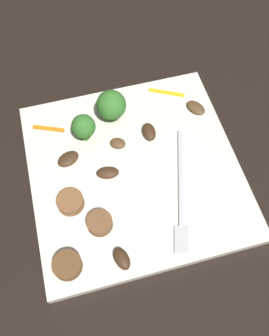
{
  "coord_description": "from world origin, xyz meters",
  "views": [
    {
      "loc": [
        0.22,
        -0.06,
        0.45
      ],
      "look_at": [
        0.0,
        0.0,
        0.02
      ],
      "focal_mm": 37.75,
      "sensor_mm": 36.0,
      "label": 1
    }
  ],
  "objects": [
    {
      "name": "ground_plane",
      "position": [
        0.0,
        0.0,
        0.0
      ],
      "size": [
        1.4,
        1.4,
        0.0
      ],
      "primitive_type": "plane",
      "color": "black"
    },
    {
      "name": "sausage_slice_1",
      "position": [
        0.07,
        -0.06,
        0.02
      ],
      "size": [
        0.04,
        0.04,
        0.02
      ],
      "primitive_type": "cylinder",
      "rotation": [
        0.0,
        0.0,
        1.83
      ],
      "color": "brown",
      "rests_on": "plate"
    },
    {
      "name": "broccoli_floret_0",
      "position": [
        -0.07,
        -0.06,
        0.05
      ],
      "size": [
        0.03,
        0.03,
        0.05
      ],
      "color": "#408630",
      "rests_on": "plate"
    },
    {
      "name": "pepper_strip_0",
      "position": [
        -0.09,
        -0.11,
        0.02
      ],
      "size": [
        0.02,
        0.05,
        0.0
      ],
      "primitive_type": "cube",
      "rotation": [
        0.0,
        0.0,
        4.32
      ],
      "color": "orange",
      "rests_on": "plate"
    },
    {
      "name": "mushroom_3",
      "position": [
        -0.04,
        -0.01,
        0.02
      ],
      "size": [
        0.03,
        0.03,
        0.01
      ],
      "primitive_type": "ellipsoid",
      "rotation": [
        0.0,
        0.0,
        4.2
      ],
      "color": "brown",
      "rests_on": "plate"
    },
    {
      "name": "mushroom_4",
      "position": [
        -0.07,
        0.12,
        0.02
      ],
      "size": [
        0.04,
        0.03,
        0.01
      ],
      "primitive_type": "ellipsoid",
      "rotation": [
        0.0,
        0.0,
        3.66
      ],
      "color": "brown",
      "rests_on": "plate"
    },
    {
      "name": "sausage_slice_2",
      "position": [
        0.03,
        -0.1,
        0.02
      ],
      "size": [
        0.05,
        0.05,
        0.01
      ],
      "primitive_type": "cylinder",
      "rotation": [
        0.0,
        0.0,
        0.47
      ],
      "color": "brown",
      "rests_on": "plate"
    },
    {
      "name": "sausage_slice_0",
      "position": [
        0.11,
        -0.11,
        0.02
      ],
      "size": [
        0.05,
        0.05,
        0.02
      ],
      "primitive_type": "cylinder",
      "rotation": [
        0.0,
        0.0,
        0.74
      ],
      "color": "brown",
      "rests_on": "plate"
    },
    {
      "name": "mushroom_0",
      "position": [
        -0.04,
        -0.09,
        0.02
      ],
      "size": [
        0.03,
        0.04,
        0.01
      ],
      "primitive_type": "ellipsoid",
      "rotation": [
        0.0,
        0.0,
        5.09
      ],
      "color": "#422B19",
      "rests_on": "plate"
    },
    {
      "name": "plate",
      "position": [
        0.0,
        0.0,
        0.01
      ],
      "size": [
        0.29,
        0.29,
        0.02
      ],
      "primitive_type": "cube",
      "color": "white",
      "rests_on": "ground_plane"
    },
    {
      "name": "fork",
      "position": [
        0.06,
        0.05,
        0.02
      ],
      "size": [
        0.18,
        0.07,
        0.0
      ],
      "rotation": [
        0.0,
        0.0,
        -0.31
      ],
      "color": "silver",
      "rests_on": "plate"
    },
    {
      "name": "pepper_strip_1",
      "position": [
        -0.11,
        0.08,
        0.02
      ],
      "size": [
        0.03,
        0.05,
        0.0
      ],
      "primitive_type": "cube",
      "rotation": [
        0.0,
        0.0,
        4.24
      ],
      "color": "yellow",
      "rests_on": "plate"
    },
    {
      "name": "mushroom_5",
      "position": [
        0.12,
        -0.05,
        0.02
      ],
      "size": [
        0.03,
        0.02,
        0.01
      ],
      "primitive_type": "ellipsoid",
      "rotation": [
        0.0,
        0.0,
        0.25
      ],
      "color": "#422B19",
      "rests_on": "plate"
    },
    {
      "name": "mushroom_2",
      "position": [
        -0.05,
        0.04,
        0.02
      ],
      "size": [
        0.03,
        0.02,
        0.01
      ],
      "primitive_type": "ellipsoid",
      "rotation": [
        0.0,
        0.0,
        6.26
      ],
      "color": "#422B19",
      "rests_on": "plate"
    },
    {
      "name": "broccoli_floret_1",
      "position": [
        -0.09,
        -0.01,
        0.05
      ],
      "size": [
        0.04,
        0.04,
        0.05
      ],
      "color": "#408630",
      "rests_on": "plate"
    },
    {
      "name": "mushroom_1",
      "position": [
        -0.0,
        -0.04,
        0.02
      ],
      "size": [
        0.02,
        0.03,
        0.01
      ],
      "primitive_type": "ellipsoid",
      "rotation": [
        0.0,
        0.0,
        4.53
      ],
      "color": "#422B19",
      "rests_on": "plate"
    }
  ]
}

